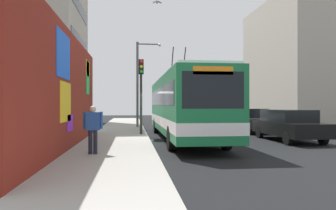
% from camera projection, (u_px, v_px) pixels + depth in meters
% --- Properties ---
extents(ground_plane, '(80.00, 80.00, 0.00)m').
position_uv_depth(ground_plane, '(148.00, 139.00, 17.03)').
color(ground_plane, black).
extents(sidewalk_slab, '(48.00, 3.20, 0.15)m').
position_uv_depth(sidewalk_slab, '(118.00, 138.00, 16.85)').
color(sidewalk_slab, '#9E9B93').
rests_on(sidewalk_slab, ground_plane).
extents(graffiti_wall, '(13.22, 0.32, 4.64)m').
position_uv_depth(graffiti_wall, '(68.00, 92.00, 12.30)').
color(graffiti_wall, maroon).
rests_on(graffiti_wall, ground_plane).
extents(building_far_left, '(10.45, 7.12, 17.07)m').
position_uv_depth(building_far_left, '(40.00, 32.00, 28.97)').
color(building_far_left, '#B2A899').
rests_on(building_far_left, ground_plane).
extents(building_far_right, '(13.55, 7.10, 12.99)m').
position_uv_depth(building_far_right, '(296.00, 62.00, 34.73)').
color(building_far_right, '#B2A899').
rests_on(building_far_right, ground_plane).
extents(city_bus, '(12.53, 2.52, 5.11)m').
position_uv_depth(city_bus, '(183.00, 104.00, 16.66)').
color(city_bus, '#19723F').
rests_on(city_bus, ground_plane).
extents(parked_car_black, '(4.84, 1.92, 1.58)m').
position_uv_depth(parked_car_black, '(288.00, 124.00, 16.05)').
color(parked_car_black, black).
rests_on(parked_car_black, ground_plane).
extents(parked_car_dark_gray, '(4.25, 1.84, 1.58)m').
position_uv_depth(parked_car_dark_gray, '(250.00, 120.00, 21.22)').
color(parked_car_dark_gray, '#38383D').
rests_on(parked_car_dark_gray, ground_plane).
extents(parked_car_silver, '(4.59, 1.86, 1.58)m').
position_uv_depth(parked_car_silver, '(226.00, 117.00, 26.64)').
color(parked_car_silver, '#B7B7BC').
rests_on(parked_car_silver, ground_plane).
extents(pedestrian_near_wall, '(0.22, 0.66, 1.65)m').
position_uv_depth(pedestrian_near_wall, '(93.00, 126.00, 10.77)').
color(pedestrian_near_wall, '#1E1E2D').
rests_on(pedestrian_near_wall, sidewalk_slab).
extents(traffic_light, '(0.49, 0.28, 4.29)m').
position_uv_depth(traffic_light, '(141.00, 84.00, 18.10)').
color(traffic_light, '#2D382D').
rests_on(traffic_light, sidewalk_slab).
extents(street_lamp, '(0.44, 1.93, 6.50)m').
position_uv_depth(street_lamp, '(140.00, 78.00, 24.24)').
color(street_lamp, '#4C4C51').
rests_on(street_lamp, sidewalk_slab).
extents(curbside_puddle, '(1.40, 1.40, 0.00)m').
position_uv_depth(curbside_puddle, '(161.00, 141.00, 16.18)').
color(curbside_puddle, black).
rests_on(curbside_puddle, ground_plane).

